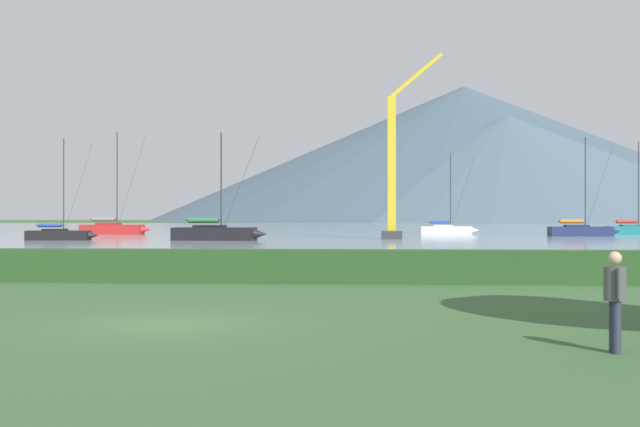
{
  "coord_description": "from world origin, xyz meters",
  "views": [
    {
      "loc": [
        4.28,
        -17.02,
        2.22
      ],
      "look_at": [
        -0.54,
        56.56,
        2.47
      ],
      "focal_mm": 47.25,
      "sensor_mm": 36.0,
      "label": 1
    }
  ],
  "objects_px": {
    "sailboat_slip_7": "(635,229)",
    "sailboat_slip_9": "(581,230)",
    "sailboat_slip_0": "(113,228)",
    "sailboat_slip_4": "(447,229)",
    "person_seated_viewer": "(615,293)",
    "sailboat_slip_10": "(59,234)",
    "dock_crane": "(393,176)",
    "sailboat_slip_2": "(216,233)"
  },
  "relations": [
    {
      "from": "sailboat_slip_2",
      "to": "sailboat_slip_7",
      "type": "height_order",
      "value": "sailboat_slip_7"
    },
    {
      "from": "sailboat_slip_4",
      "to": "sailboat_slip_0",
      "type": "bearing_deg",
      "value": -172.26
    },
    {
      "from": "sailboat_slip_10",
      "to": "dock_crane",
      "type": "relative_size",
      "value": 0.53
    },
    {
      "from": "sailboat_slip_7",
      "to": "sailboat_slip_10",
      "type": "xyz_separation_m",
      "value": [
        -61.03,
        -28.17,
        -0.08
      ]
    },
    {
      "from": "sailboat_slip_7",
      "to": "sailboat_slip_9",
      "type": "height_order",
      "value": "sailboat_slip_7"
    },
    {
      "from": "sailboat_slip_9",
      "to": "sailboat_slip_7",
      "type": "bearing_deg",
      "value": 44.36
    },
    {
      "from": "sailboat_slip_10",
      "to": "dock_crane",
      "type": "bearing_deg",
      "value": 5.3
    },
    {
      "from": "sailboat_slip_4",
      "to": "sailboat_slip_10",
      "type": "distance_m",
      "value": 47.98
    },
    {
      "from": "sailboat_slip_7",
      "to": "sailboat_slip_9",
      "type": "xyz_separation_m",
      "value": [
        -8.61,
        -9.03,
        0.03
      ]
    },
    {
      "from": "sailboat_slip_0",
      "to": "person_seated_viewer",
      "type": "distance_m",
      "value": 95.82
    },
    {
      "from": "sailboat_slip_4",
      "to": "dock_crane",
      "type": "xyz_separation_m",
      "value": [
        -7.17,
        -23.35,
        5.52
      ]
    },
    {
      "from": "sailboat_slip_0",
      "to": "sailboat_slip_7",
      "type": "xyz_separation_m",
      "value": [
        64.16,
        2.25,
        -0.1
      ]
    },
    {
      "from": "dock_crane",
      "to": "sailboat_slip_0",
      "type": "bearing_deg",
      "value": 149.23
    },
    {
      "from": "sailboat_slip_0",
      "to": "sailboat_slip_7",
      "type": "relative_size",
      "value": 1.12
    },
    {
      "from": "person_seated_viewer",
      "to": "sailboat_slip_0",
      "type": "bearing_deg",
      "value": 111.13
    },
    {
      "from": "sailboat_slip_7",
      "to": "dock_crane",
      "type": "relative_size",
      "value": 0.63
    },
    {
      "from": "person_seated_viewer",
      "to": "dock_crane",
      "type": "bearing_deg",
      "value": 90.56
    },
    {
      "from": "sailboat_slip_9",
      "to": "dock_crane",
      "type": "bearing_deg",
      "value": -149.28
    },
    {
      "from": "sailboat_slip_0",
      "to": "sailboat_slip_7",
      "type": "distance_m",
      "value": 64.2
    },
    {
      "from": "sailboat_slip_2",
      "to": "sailboat_slip_10",
      "type": "xyz_separation_m",
      "value": [
        -14.65,
        -0.45,
        -0.16
      ]
    },
    {
      "from": "sailboat_slip_7",
      "to": "dock_crane",
      "type": "height_order",
      "value": "dock_crane"
    },
    {
      "from": "sailboat_slip_0",
      "to": "person_seated_viewer",
      "type": "height_order",
      "value": "sailboat_slip_0"
    },
    {
      "from": "sailboat_slip_0",
      "to": "sailboat_slip_4",
      "type": "relative_size",
      "value": 1.26
    },
    {
      "from": "sailboat_slip_10",
      "to": "person_seated_viewer",
      "type": "xyz_separation_m",
      "value": [
        33.28,
        -62.71,
        0.41
      ]
    },
    {
      "from": "sailboat_slip_9",
      "to": "sailboat_slip_10",
      "type": "distance_m",
      "value": 55.81
    },
    {
      "from": "sailboat_slip_7",
      "to": "sailboat_slip_0",
      "type": "bearing_deg",
      "value": 178.76
    },
    {
      "from": "sailboat_slip_0",
      "to": "sailboat_slip_2",
      "type": "relative_size",
      "value": 1.27
    },
    {
      "from": "sailboat_slip_7",
      "to": "sailboat_slip_10",
      "type": "height_order",
      "value": "sailboat_slip_7"
    },
    {
      "from": "dock_crane",
      "to": "sailboat_slip_2",
      "type": "bearing_deg",
      "value": -162.99
    },
    {
      "from": "person_seated_viewer",
      "to": "sailboat_slip_7",
      "type": "bearing_deg",
      "value": 71.81
    },
    {
      "from": "sailboat_slip_7",
      "to": "person_seated_viewer",
      "type": "distance_m",
      "value": 95.03
    },
    {
      "from": "sailboat_slip_0",
      "to": "sailboat_slip_10",
      "type": "xyz_separation_m",
      "value": [
        3.13,
        -25.92,
        -0.18
      ]
    },
    {
      "from": "sailboat_slip_10",
      "to": "dock_crane",
      "type": "xyz_separation_m",
      "value": [
        31.17,
        5.5,
        5.56
      ]
    },
    {
      "from": "sailboat_slip_7",
      "to": "person_seated_viewer",
      "type": "relative_size",
      "value": 6.87
    },
    {
      "from": "sailboat_slip_0",
      "to": "sailboat_slip_2",
      "type": "distance_m",
      "value": 31.07
    },
    {
      "from": "person_seated_viewer",
      "to": "sailboat_slip_10",
      "type": "bearing_deg",
      "value": 116.75
    },
    {
      "from": "sailboat_slip_0",
      "to": "sailboat_slip_9",
      "type": "bearing_deg",
      "value": -6.05
    },
    {
      "from": "sailboat_slip_0",
      "to": "sailboat_slip_4",
      "type": "bearing_deg",
      "value": 4.94
    },
    {
      "from": "sailboat_slip_4",
      "to": "sailboat_slip_9",
      "type": "height_order",
      "value": "sailboat_slip_9"
    },
    {
      "from": "sailboat_slip_7",
      "to": "person_seated_viewer",
      "type": "height_order",
      "value": "sailboat_slip_7"
    },
    {
      "from": "person_seated_viewer",
      "to": "sailboat_slip_4",
      "type": "bearing_deg",
      "value": 85.63
    },
    {
      "from": "sailboat_slip_0",
      "to": "sailboat_slip_10",
      "type": "distance_m",
      "value": 26.11
    }
  ]
}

